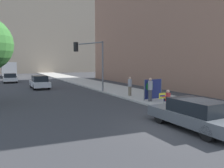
# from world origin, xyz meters

# --- Properties ---
(ground_plane) EXTENTS (160.00, 160.00, 0.00)m
(ground_plane) POSITION_xyz_m (0.00, 0.00, 0.00)
(ground_plane) COLOR #38383A
(sidewalk_curb) EXTENTS (4.48, 90.00, 0.15)m
(sidewalk_curb) POSITION_xyz_m (3.96, 15.00, 0.07)
(sidewalk_curb) COLOR #B7B2A8
(sidewalk_curb) RESTS_ON ground_plane
(building_backdrop_far) EXTENTS (52.00, 12.00, 27.41)m
(building_backdrop_far) POSITION_xyz_m (-2.00, 61.19, 13.70)
(building_backdrop_far) COLOR gray
(building_backdrop_far) RESTS_ON ground_plane
(building_backdrop_right) EXTENTS (10.00, 32.00, 17.62)m
(building_backdrop_right) POSITION_xyz_m (13.88, 15.22, 8.81)
(building_backdrop_right) COLOR #936B56
(building_backdrop_right) RESTS_ON ground_plane
(seated_protester) EXTENTS (0.99, 0.77, 1.17)m
(seated_protester) POSITION_xyz_m (2.15, 3.27, 0.77)
(seated_protester) COLOR #474C56
(seated_protester) RESTS_ON sidewalk_curb
(jogger_on_sidewalk) EXTENTS (0.34, 0.34, 1.78)m
(jogger_on_sidewalk) POSITION_xyz_m (2.56, 5.75, 1.06)
(jogger_on_sidewalk) COLOR #424247
(jogger_on_sidewalk) RESTS_ON sidewalk_curb
(pedestrian_behind) EXTENTS (0.34, 0.34, 1.67)m
(pedestrian_behind) POSITION_xyz_m (2.63, 8.74, 1.00)
(pedestrian_behind) COLOR #756651
(pedestrian_behind) RESTS_ON sidewalk_curb
(protest_banner) EXTENTS (1.70, 0.06, 1.62)m
(protest_banner) POSITION_xyz_m (3.06, 6.08, 1.01)
(protest_banner) COLOR slate
(protest_banner) RESTS_ON sidewalk_curb
(traffic_light_pole) EXTENTS (3.45, 3.21, 5.03)m
(traffic_light_pole) POSITION_xyz_m (0.62, 12.36, 3.60)
(traffic_light_pole) COLOR slate
(traffic_light_pole) RESTS_ON sidewalk_curb
(parked_car_curbside) EXTENTS (1.78, 4.62, 1.40)m
(parked_car_curbside) POSITION_xyz_m (0.44, -0.38, 0.70)
(parked_car_curbside) COLOR #565B60
(parked_car_curbside) RESTS_ON ground_plane
(car_on_road_nearest) EXTENTS (1.81, 4.26, 1.51)m
(car_on_road_nearest) POSITION_xyz_m (-3.35, 19.01, 0.75)
(car_on_road_nearest) COLOR silver
(car_on_road_nearest) RESTS_ON ground_plane
(car_on_road_midblock) EXTENTS (1.90, 4.31, 1.37)m
(car_on_road_midblock) POSITION_xyz_m (-6.11, 29.09, 0.69)
(car_on_road_midblock) COLOR white
(car_on_road_midblock) RESTS_ON ground_plane
(city_bus_on_road) EXTENTS (2.58, 10.42, 3.05)m
(city_bus_on_road) POSITION_xyz_m (-5.81, 42.70, 1.77)
(city_bus_on_road) COLOR silver
(city_bus_on_road) RESTS_ON ground_plane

